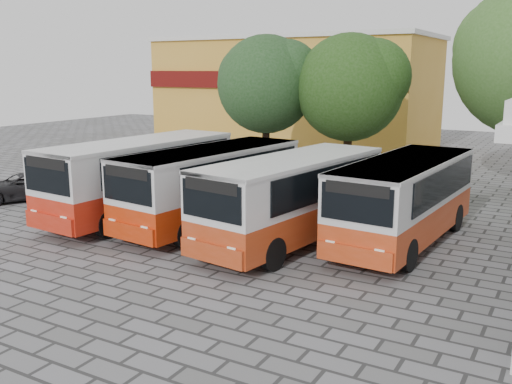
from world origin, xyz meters
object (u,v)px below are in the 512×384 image
Objects in this scene: bus_centre_right at (293,194)px; parked_car at (23,187)px; bus_far_left at (140,173)px; bus_centre_left at (211,182)px; bus_far_right at (405,196)px.

bus_centre_right is 1.95× the size of parked_car.
parked_car is at bearing -173.55° from bus_far_left.
bus_centre_left is 3.70m from bus_centre_right.
bus_far_left reaches higher than bus_centre_right.
bus_centre_right is (3.67, -0.47, -0.01)m from bus_centre_left.
bus_far_right is 17.32m from parked_car.
parked_car is (-6.94, -0.24, -1.21)m from bus_far_left.
bus_centre_left reaches higher than bus_centre_right.
parked_car is (-17.18, -1.93, -1.09)m from bus_far_right.
parked_car is (-10.16, -0.57, -1.12)m from bus_centre_left.
bus_far_left is 1.04× the size of bus_centre_right.
parked_car is (-13.83, -0.11, -1.12)m from bus_centre_right.
bus_centre_right is at bearing 3.39° from bus_far_left.
bus_far_left is 10.38m from bus_far_right.
bus_centre_left is at bearing -179.17° from bus_centre_right.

